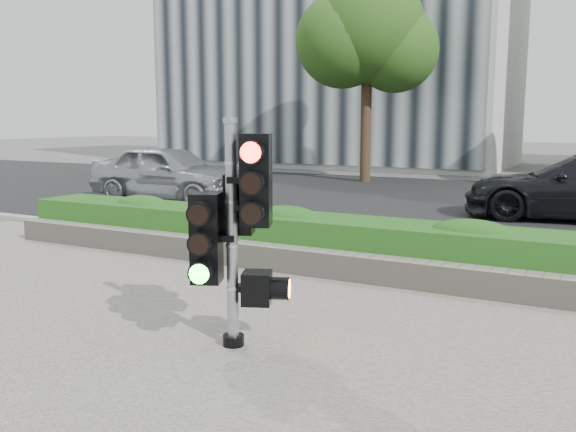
{
  "coord_description": "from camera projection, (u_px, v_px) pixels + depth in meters",
  "views": [
    {
      "loc": [
        3.02,
        -5.38,
        2.09
      ],
      "look_at": [
        -0.15,
        0.6,
        1.03
      ],
      "focal_mm": 38.0,
      "sensor_mm": 36.0,
      "label": 1
    }
  ],
  "objects": [
    {
      "name": "traffic_signal",
      "position": [
        236.0,
        222.0,
        5.5
      ],
      "size": [
        0.76,
        0.68,
        2.09
      ],
      "rotation": [
        0.0,
        0.0,
        0.39
      ],
      "color": "black",
      "rests_on": "sidewalk"
    },
    {
      "name": "building_left",
      "position": [
        343.0,
        8.0,
        29.5
      ],
      "size": [
        16.0,
        9.0,
        15.0
      ],
      "primitive_type": "cube",
      "color": "#B7B7B2",
      "rests_on": "ground"
    },
    {
      "name": "curb",
      "position": [
        376.0,
        257.0,
        9.16
      ],
      "size": [
        60.0,
        0.25,
        0.12
      ],
      "primitive_type": "cube",
      "color": "gray",
      "rests_on": "ground"
    },
    {
      "name": "tree_left",
      "position": [
        368.0,
        32.0,
        20.44
      ],
      "size": [
        4.61,
        4.03,
        7.34
      ],
      "color": "black",
      "rests_on": "ground"
    },
    {
      "name": "car_silver",
      "position": [
        169.0,
        173.0,
        15.83
      ],
      "size": [
        4.33,
        1.74,
        1.48
      ],
      "primitive_type": "imported",
      "rotation": [
        0.0,
        0.0,
        1.57
      ],
      "color": "#A1A5A8",
      "rests_on": "road"
    },
    {
      "name": "stone_wall",
      "position": [
        344.0,
        266.0,
        8.04
      ],
      "size": [
        12.0,
        0.32,
        0.34
      ],
      "primitive_type": "cube",
      "color": "gray",
      "rests_on": "sidewalk"
    },
    {
      "name": "ground",
      "position": [
        274.0,
        321.0,
        6.42
      ],
      "size": [
        120.0,
        120.0,
        0.0
      ],
      "primitive_type": "plane",
      "color": "#51514C",
      "rests_on": "ground"
    },
    {
      "name": "sidewalk",
      "position": [
        98.0,
        423.0,
        4.23
      ],
      "size": [
        16.0,
        11.0,
        0.03
      ],
      "primitive_type": "cube",
      "color": "#9E9389",
      "rests_on": "ground"
    },
    {
      "name": "hedge",
      "position": [
        362.0,
        244.0,
        8.59
      ],
      "size": [
        12.0,
        1.0,
        0.68
      ],
      "primitive_type": "cube",
      "color": "#36902C",
      "rests_on": "sidewalk"
    },
    {
      "name": "road",
      "position": [
        470.0,
        206.0,
        15.14
      ],
      "size": [
        60.0,
        13.0,
        0.02
      ],
      "primitive_type": "cube",
      "color": "black",
      "rests_on": "ground"
    }
  ]
}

